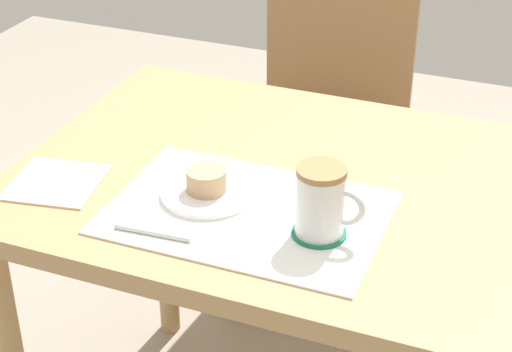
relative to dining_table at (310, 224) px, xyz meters
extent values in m
cylinder|color=tan|center=(-0.47, 0.30, -0.28)|extent=(0.05, 0.05, 0.67)
cube|color=tan|center=(0.00, 0.00, 0.07)|extent=(1.04, 0.71, 0.04)
cylinder|color=#997047|center=(0.02, 0.43, -0.42)|extent=(0.04, 0.04, 0.40)
cylinder|color=#997047|center=(-0.33, 0.40, -0.42)|extent=(0.04, 0.04, 0.40)
cylinder|color=#997047|center=(-0.01, 0.78, -0.42)|extent=(0.04, 0.04, 0.40)
cylinder|color=#997047|center=(-0.36, 0.76, -0.42)|extent=(0.04, 0.04, 0.40)
cube|color=#997047|center=(-0.17, 0.59, -0.20)|extent=(0.45, 0.45, 0.04)
cube|color=#997047|center=(-0.19, 0.79, 0.02)|extent=(0.39, 0.06, 0.40)
cube|color=white|center=(-0.07, -0.14, 0.09)|extent=(0.45, 0.31, 0.00)
cylinder|color=white|center=(-0.15, -0.12, 0.10)|extent=(0.16, 0.16, 0.01)
cylinder|color=tan|center=(-0.15, -0.12, 0.12)|extent=(0.07, 0.07, 0.04)
cylinder|color=#196B4C|center=(0.06, -0.16, 0.10)|extent=(0.09, 0.09, 0.00)
cylinder|color=white|center=(0.06, -0.16, 0.15)|extent=(0.08, 0.08, 0.10)
cylinder|color=#9E7547|center=(0.06, -0.16, 0.21)|extent=(0.08, 0.08, 0.01)
torus|color=white|center=(0.10, -0.16, 0.15)|extent=(0.06, 0.01, 0.06)
cylinder|color=silver|center=(-0.18, -0.26, 0.10)|extent=(0.13, 0.02, 0.01)
cube|color=silver|center=(-0.41, -0.17, 0.09)|extent=(0.17, 0.17, 0.00)
camera|label=1|loc=(0.39, -1.23, 0.85)|focal=60.00mm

